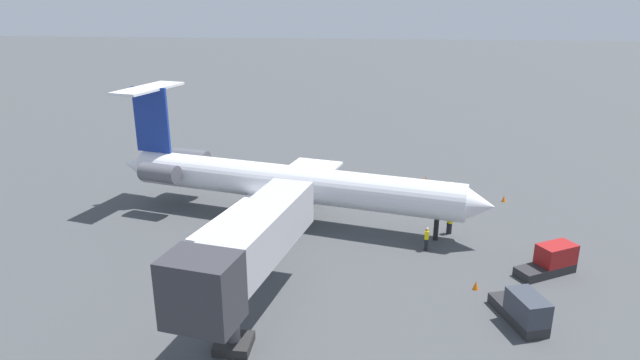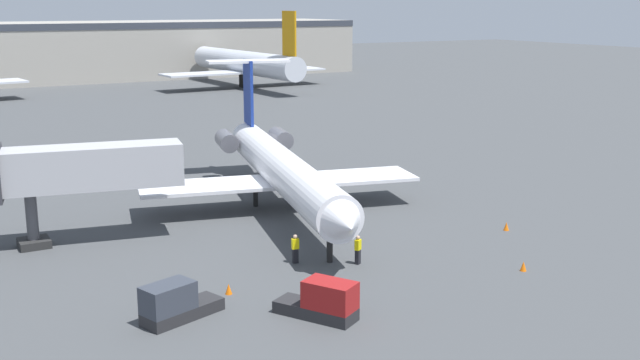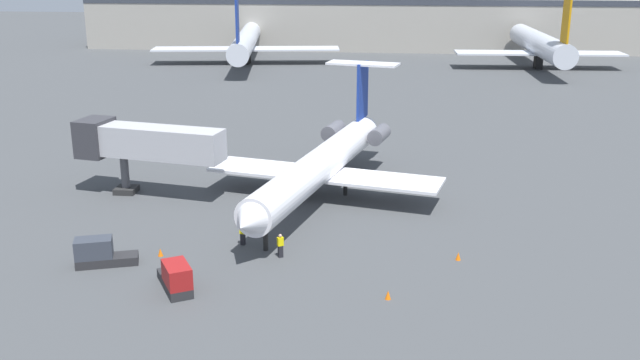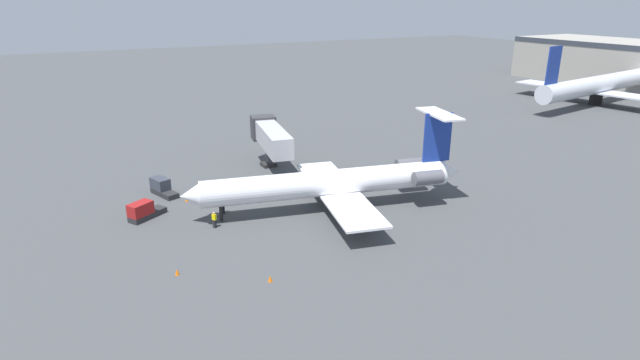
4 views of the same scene
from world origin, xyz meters
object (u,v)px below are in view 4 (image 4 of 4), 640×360
(ground_crew_loader, at_px, (214,220))
(jet_bridge, at_px, (270,136))
(regional_jet, at_px, (337,181))
(ground_crew_marshaller, at_px, (223,206))
(traffic_cone_far, at_px, (270,278))
(parked_airliner_west_end, at_px, (598,85))
(baggage_tug_trailing, at_px, (162,188))
(baggage_tug_lead, at_px, (144,211))
(traffic_cone_near, at_px, (177,272))
(traffic_cone_mid, at_px, (187,199))

(ground_crew_loader, bearing_deg, jet_bridge, 139.02)
(regional_jet, bearing_deg, ground_crew_marshaller, -112.53)
(traffic_cone_far, bearing_deg, parked_airliner_west_end, 110.32)
(ground_crew_loader, bearing_deg, ground_crew_marshaller, 147.62)
(baggage_tug_trailing, relative_size, traffic_cone_far, 7.70)
(regional_jet, height_order, traffic_cone_far, regional_jet)
(ground_crew_loader, height_order, baggage_tug_lead, baggage_tug_lead)
(regional_jet, relative_size, traffic_cone_far, 55.62)
(baggage_tug_lead, height_order, traffic_cone_near, baggage_tug_lead)
(regional_jet, xyz_separation_m, traffic_cone_near, (5.78, -18.54, -2.87))
(traffic_cone_far, bearing_deg, traffic_cone_mid, -175.77)
(traffic_cone_mid, relative_size, traffic_cone_far, 1.00)
(ground_crew_marshaller, distance_m, traffic_cone_mid, 5.83)
(baggage_tug_lead, bearing_deg, jet_bridge, 115.11)
(jet_bridge, bearing_deg, traffic_cone_near, -39.55)
(baggage_tug_trailing, relative_size, traffic_cone_mid, 7.70)
(regional_jet, relative_size, traffic_cone_near, 55.62)
(jet_bridge, xyz_separation_m, baggage_tug_trailing, (2.17, -14.60, -3.80))
(ground_crew_loader, distance_m, parked_airliner_west_end, 92.44)
(ground_crew_loader, height_order, parked_airliner_west_end, parked_airliner_west_end)
(regional_jet, bearing_deg, traffic_cone_far, -49.61)
(ground_crew_loader, bearing_deg, parked_airliner_west_end, 103.14)
(jet_bridge, relative_size, traffic_cone_near, 24.07)
(baggage_tug_trailing, height_order, traffic_cone_mid, baggage_tug_trailing)
(baggage_tug_lead, bearing_deg, ground_crew_marshaller, 71.83)
(jet_bridge, height_order, traffic_cone_near, jet_bridge)
(ground_crew_marshaller, relative_size, baggage_tug_lead, 0.41)
(ground_crew_marshaller, xyz_separation_m, traffic_cone_mid, (-5.20, -2.58, -0.58))
(jet_bridge, height_order, ground_crew_marshaller, jet_bridge)
(baggage_tug_trailing, xyz_separation_m, traffic_cone_mid, (3.48, 1.88, -0.56))
(ground_crew_loader, relative_size, parked_airliner_west_end, 0.04)
(ground_crew_marshaller, height_order, ground_crew_loader, same)
(ground_crew_marshaller, distance_m, parked_airliner_west_end, 89.93)
(jet_bridge, xyz_separation_m, ground_crew_marshaller, (10.85, -10.14, -3.78))
(regional_jet, bearing_deg, ground_crew_loader, -97.02)
(ground_crew_marshaller, relative_size, baggage_tug_trailing, 0.40)
(parked_airliner_west_end, bearing_deg, ground_crew_loader, -76.86)
(ground_crew_loader, height_order, traffic_cone_mid, ground_crew_loader)
(jet_bridge, distance_m, traffic_cone_near, 27.90)
(ground_crew_loader, distance_m, traffic_cone_mid, 8.26)
(baggage_tug_trailing, distance_m, traffic_cone_far, 23.94)
(ground_crew_loader, relative_size, traffic_cone_far, 3.07)
(ground_crew_loader, height_order, baggage_tug_trailing, baggage_tug_trailing)
(traffic_cone_near, distance_m, traffic_cone_far, 7.83)
(ground_crew_loader, distance_m, baggage_tug_lead, 7.97)
(traffic_cone_near, distance_m, parked_airliner_west_end, 99.67)
(regional_jet, bearing_deg, jet_bridge, -176.31)
(jet_bridge, relative_size, ground_crew_loader, 7.83)
(regional_jet, distance_m, baggage_tug_lead, 20.23)
(traffic_cone_near, height_order, traffic_cone_far, same)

